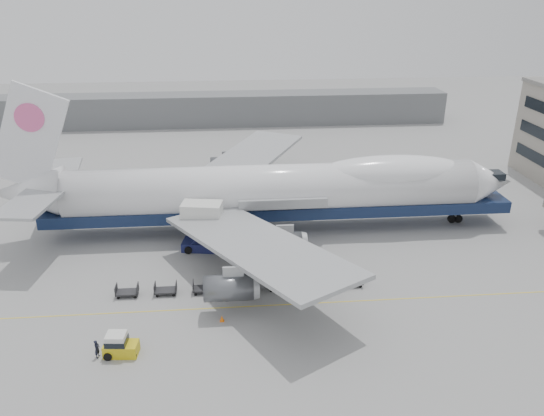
{
  "coord_description": "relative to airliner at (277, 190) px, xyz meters",
  "views": [
    {
      "loc": [
        -5.7,
        -51.42,
        30.09
      ],
      "look_at": [
        -0.6,
        6.0,
        5.62
      ],
      "focal_mm": 35.0,
      "sensor_mm": 36.0,
      "label": 1
    }
  ],
  "objects": [
    {
      "name": "baggage_tug",
      "position": [
        -16.3,
        -24.49,
        -4.67
      ],
      "size": [
        3.06,
        1.84,
        2.14
      ],
      "rotation": [
        0.0,
        0.0,
        -0.1
      ],
      "color": "gold",
      "rests_on": "ground"
    },
    {
      "name": "ground",
      "position": [
        -0.64,
        -12.0,
        -5.62
      ],
      "size": [
        260.0,
        260.0,
        0.0
      ],
      "primitive_type": "plane",
      "color": "gray",
      "rests_on": "ground"
    },
    {
      "name": "apron_line",
      "position": [
        -0.64,
        -18.0,
        -5.62
      ],
      "size": [
        60.0,
        0.15,
        0.01
      ],
      "primitive_type": "cube",
      "color": "gold",
      "rests_on": "ground"
    },
    {
      "name": "dolly_1",
      "position": [
        -13.23,
        -14.91,
        -5.09
      ],
      "size": [
        2.3,
        1.35,
        1.3
      ],
      "color": "#2D2D30",
      "rests_on": "ground"
    },
    {
      "name": "dolly_3",
      "position": [
        -5.29,
        -14.91,
        -5.09
      ],
      "size": [
        2.3,
        1.35,
        1.3
      ],
      "color": "#2D2D30",
      "rests_on": "ground"
    },
    {
      "name": "dolly_5",
      "position": [
        2.64,
        -14.91,
        -5.09
      ],
      "size": [
        2.3,
        1.35,
        1.3
      ],
      "color": "#2D2D30",
      "rests_on": "ground"
    },
    {
      "name": "ground_worker",
      "position": [
        -18.17,
        -24.7,
        -4.76
      ],
      "size": [
        0.57,
        0.72,
        1.73
      ],
      "primitive_type": "imported",
      "rotation": [
        0.0,
        0.0,
        1.3
      ],
      "color": "black",
      "rests_on": "ground"
    },
    {
      "name": "dolly_6",
      "position": [
        6.61,
        -14.91,
        -5.09
      ],
      "size": [
        2.3,
        1.35,
        1.3
      ],
      "color": "#2D2D30",
      "rests_on": "ground"
    },
    {
      "name": "airliner",
      "position": [
        0.0,
        0.0,
        0.0
      ],
      "size": [
        67.0,
        55.3,
        19.98
      ],
      "color": "white",
      "rests_on": "ground"
    },
    {
      "name": "traffic_cone",
      "position": [
        -7.37,
        -20.28,
        -5.32
      ],
      "size": [
        0.43,
        0.43,
        0.64
      ],
      "rotation": [
        0.0,
        0.0,
        -0.43
      ],
      "color": "orange",
      "rests_on": "ground"
    },
    {
      "name": "dolly_4",
      "position": [
        -1.33,
        -14.91,
        -5.09
      ],
      "size": [
        2.3,
        1.35,
        1.3
      ],
      "color": "#2D2D30",
      "rests_on": "ground"
    },
    {
      "name": "dolly_2",
      "position": [
        -9.26,
        -14.91,
        -5.09
      ],
      "size": [
        2.3,
        1.35,
        1.3
      ],
      "color": "#2D2D30",
      "rests_on": "ground"
    },
    {
      "name": "catering_truck",
      "position": [
        -9.54,
        -4.94,
        -2.18
      ],
      "size": [
        5.45,
        4.16,
        6.12
      ],
      "rotation": [
        0.0,
        0.0,
        -0.17
      ],
      "color": "navy",
      "rests_on": "ground"
    },
    {
      "name": "dolly_0",
      "position": [
        -17.2,
        -14.91,
        -5.09
      ],
      "size": [
        2.3,
        1.35,
        1.3
      ],
      "color": "#2D2D30",
      "rests_on": "ground"
    },
    {
      "name": "hangar",
      "position": [
        -10.64,
        58.0,
        -2.12
      ],
      "size": [
        110.0,
        8.0,
        7.0
      ],
      "primitive_type": "cube",
      "color": "slate",
      "rests_on": "ground"
    }
  ]
}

